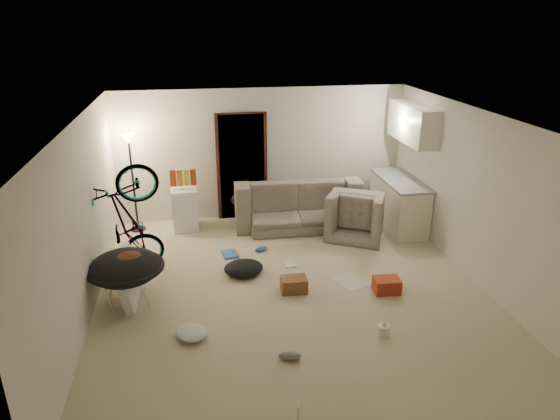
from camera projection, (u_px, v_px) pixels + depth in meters
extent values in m
cube|color=#C4B697|center=(292.00, 291.00, 7.26)|extent=(5.50, 6.00, 0.02)
cube|color=white|center=(294.00, 118.00, 6.34)|extent=(5.50, 6.00, 0.02)
cube|color=silver|center=(262.00, 154.00, 9.56)|extent=(5.50, 0.02, 2.50)
cube|color=silver|center=(366.00, 343.00, 4.04)|extent=(5.50, 0.02, 2.50)
cube|color=silver|center=(81.00, 224.00, 6.36)|extent=(0.02, 6.00, 2.50)
cube|color=silver|center=(479.00, 198.00, 7.25)|extent=(0.02, 6.00, 2.50)
cube|color=black|center=(242.00, 167.00, 9.55)|extent=(0.85, 0.10, 2.04)
cube|color=#371D13|center=(242.00, 167.00, 9.52)|extent=(0.97, 0.04, 2.10)
cylinder|color=black|center=(138.00, 229.00, 9.30)|extent=(0.28, 0.28, 0.03)
cylinder|color=black|center=(134.00, 186.00, 8.99)|extent=(0.04, 0.04, 1.70)
cone|color=#FFE0A5|center=(128.00, 139.00, 8.68)|extent=(0.24, 0.24, 0.18)
cube|color=white|center=(399.00, 204.00, 9.32)|extent=(0.60, 1.50, 0.88)
cube|color=gray|center=(401.00, 180.00, 9.16)|extent=(0.64, 1.54, 0.04)
cube|color=white|center=(413.00, 123.00, 8.79)|extent=(0.38, 1.40, 0.65)
imported|color=#373F38|center=(296.00, 207.00, 9.47)|extent=(2.35, 0.99, 0.68)
imported|color=#373F38|center=(358.00, 217.00, 9.03)|extent=(1.26, 1.21, 0.63)
imported|color=black|center=(132.00, 244.00, 7.61)|extent=(1.89, 1.02, 1.04)
cube|color=white|center=(185.00, 209.00, 9.21)|extent=(0.48, 0.48, 0.78)
cube|color=#9B3217|center=(173.00, 178.00, 8.96)|extent=(0.11, 0.08, 0.30)
cube|color=orange|center=(180.00, 178.00, 8.98)|extent=(0.10, 0.07, 0.30)
cube|color=yellow|center=(186.00, 177.00, 9.00)|extent=(0.11, 0.08, 0.30)
cube|color=#9B3217|center=(193.00, 177.00, 9.02)|extent=(0.11, 0.08, 0.30)
cylinder|color=silver|center=(128.00, 287.00, 6.87)|extent=(0.69, 0.69, 0.49)
ellipsoid|color=black|center=(125.00, 267.00, 6.76)|extent=(0.98, 0.98, 0.41)
torus|color=black|center=(125.00, 267.00, 6.76)|extent=(1.05, 1.05, 0.08)
ellipsoid|color=#4A2619|center=(128.00, 261.00, 6.70)|extent=(0.60, 0.56, 0.22)
ellipsoid|color=black|center=(246.00, 200.00, 9.25)|extent=(0.63, 0.55, 0.28)
cube|color=silver|center=(128.00, 278.00, 6.94)|extent=(0.27, 0.98, 0.66)
cube|color=brown|center=(294.00, 284.00, 7.20)|extent=(0.38, 0.28, 0.21)
cube|color=#9B3217|center=(387.00, 285.00, 7.18)|extent=(0.39, 0.30, 0.21)
cylinder|color=silver|center=(384.00, 330.00, 6.21)|extent=(0.14, 0.14, 0.14)
cone|color=silver|center=(384.00, 323.00, 6.17)|extent=(0.08, 0.08, 0.06)
cube|color=beige|center=(350.00, 282.00, 7.48)|extent=(0.54, 0.60, 0.01)
cube|color=#3163B1|center=(230.00, 254.00, 8.31)|extent=(0.28, 0.35, 0.03)
cube|color=silver|center=(290.00, 264.00, 7.98)|extent=(0.19, 0.24, 0.02)
ellipsoid|color=#3163B1|center=(261.00, 249.00, 8.43)|extent=(0.26, 0.19, 0.09)
ellipsoid|color=slate|center=(293.00, 219.00, 9.66)|extent=(0.26, 0.29, 0.10)
ellipsoid|color=slate|center=(290.00, 356.00, 5.78)|extent=(0.29, 0.15, 0.10)
ellipsoid|color=black|center=(244.00, 268.00, 7.68)|extent=(0.66, 0.58, 0.19)
ellipsoid|color=black|center=(315.00, 216.00, 9.73)|extent=(0.63, 0.62, 0.15)
ellipsoid|color=silver|center=(192.00, 333.00, 6.17)|extent=(0.55, 0.55, 0.13)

